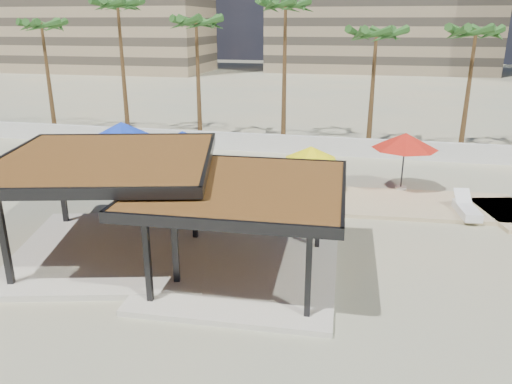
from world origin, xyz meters
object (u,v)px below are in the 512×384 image
umbrella_a (122,129)px  lounger_c (467,209)px  pavilion_west (109,196)px  lounger_a (115,180)px  umbrella_c (405,141)px  pavilion_central (242,221)px

umbrella_a → lounger_c: bearing=-8.5°
pavilion_west → lounger_c: 15.18m
pavilion_west → lounger_a: pavilion_west is taller
pavilion_west → umbrella_c: (10.90, 9.57, 0.43)m
umbrella_a → lounger_c: umbrella_a is taller
umbrella_a → umbrella_c: umbrella_c is taller
umbrella_a → pavilion_west: bearing=-65.9°
pavilion_west → lounger_c: size_ratio=3.88×
pavilion_central → pavilion_west: (-5.16, 0.74, 0.25)m
umbrella_a → umbrella_c: bearing=1.3°
pavilion_west → lounger_a: 8.45m
pavilion_central → lounger_a: size_ratio=3.49×
pavilion_central → umbrella_a: (-9.29, 9.98, 0.67)m
lounger_c → umbrella_a: bearing=74.5°
lounger_a → pavilion_west: bearing=-159.4°
umbrella_a → pavilion_central: bearing=-47.0°
pavilion_west → umbrella_a: 10.13m
pavilion_central → lounger_c: pavilion_central is taller
lounger_a → umbrella_a: bearing=3.6°
pavilion_central → pavilion_west: 5.22m
pavilion_central → lounger_a: pavilion_central is taller
lounger_c → pavilion_west: bearing=108.9°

